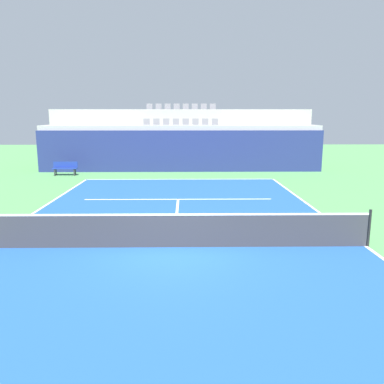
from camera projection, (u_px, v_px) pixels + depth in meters
The scene contains 13 objects.
ground_plane at pixel (174, 247), 10.93m from camera, with size 80.00×80.00×0.00m, color #4C8C4C.
court_surface at pixel (174, 247), 10.93m from camera, with size 11.00×24.00×0.01m, color #1E4C99.
baseline_far at pixel (180, 179), 22.65m from camera, with size 11.00×0.10×0.00m, color white.
sideline_right at pixel (366, 246), 11.01m from camera, with size 0.10×24.00×0.00m, color white.
service_line_far at pixel (178, 199), 17.21m from camera, with size 8.26×0.10×0.00m, color white.
centre_service_line at pixel (176, 218), 14.07m from camera, with size 0.10×6.40×0.00m, color white.
back_wall at pixel (181, 151), 25.57m from camera, with size 18.72×0.30×2.71m, color navy.
stands_tier_lower at pixel (181, 147), 26.87m from camera, with size 18.72×2.40×3.03m, color #9E9E99.
stands_tier_upper at pixel (181, 137), 29.12m from camera, with size 18.72×2.40×4.11m, color #9E9E99.
seating_row_lower at pixel (181, 123), 26.64m from camera, with size 5.15×0.44×0.44m.
seating_row_upper at pixel (181, 108), 28.79m from camera, with size 5.15×0.44×0.44m.
tennis_net at pixel (173, 230), 10.83m from camera, with size 11.08×0.08×1.07m.
player_bench at pixel (65, 167), 24.09m from camera, with size 1.50×0.40×0.85m.
Camera 1 is at (0.36, -10.43, 3.64)m, focal length 36.36 mm.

